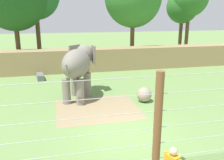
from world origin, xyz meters
The scene contains 8 objects.
ground_plane centered at (0.00, 0.00, 0.00)m, with size 120.00×120.00×0.00m, color #6B8E4C.
dirt_patch centered at (-0.82, 3.12, 0.00)m, with size 4.48×3.90×0.01m, color #937F5B.
embankment_wall centered at (0.00, 12.45, 1.01)m, with size 36.00×1.80×2.02m, color #997F56.
elephant centered at (-1.63, 5.15, 2.08)m, with size 2.65×3.98×3.15m.
enrichment_ball centered at (2.07, 3.57, 0.44)m, with size 0.88×0.88×0.88m, color gray.
cable_fence centered at (0.01, -2.89, 1.75)m, with size 11.85×0.25×3.47m.
feed_trough centered at (-4.27, 10.22, 0.22)m, with size 0.69×1.46×0.44m.
tree_right_of_centre centered at (12.86, 19.42, 5.92)m, with size 3.95×3.95×8.04m.
Camera 1 is at (-2.80, -9.01, 5.04)m, focal length 38.16 mm.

